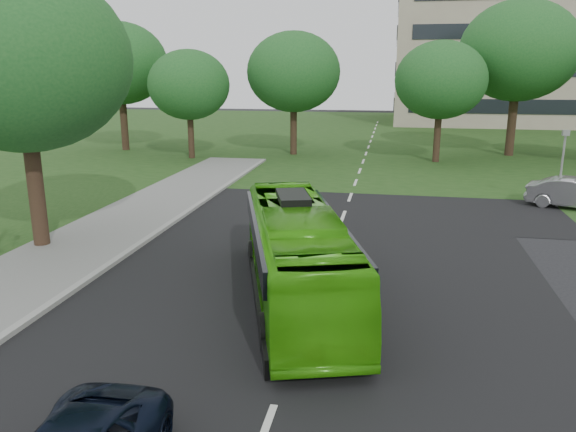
% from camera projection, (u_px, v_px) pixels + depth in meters
% --- Properties ---
extents(ground, '(160.00, 160.00, 0.00)m').
position_uv_depth(ground, '(311.00, 305.00, 15.79)').
color(ground, black).
rests_on(ground, ground).
extents(street_surfaces, '(120.00, 120.00, 0.15)m').
position_uv_depth(street_surfaces, '(355.00, 169.00, 37.49)').
color(street_surfaces, black).
rests_on(street_surfaces, ground).
extents(office_building, '(40.10, 20.10, 25.00)m').
position_uv_depth(office_building, '(567.00, 18.00, 67.66)').
color(office_building, tan).
rests_on(office_building, ground).
extents(tree_park_a, '(5.95, 5.95, 7.90)m').
position_uv_depth(tree_park_a, '(189.00, 85.00, 40.82)').
color(tree_park_a, black).
rests_on(tree_park_a, ground).
extents(tree_park_b, '(7.08, 7.08, 9.29)m').
position_uv_depth(tree_park_b, '(294.00, 72.00, 42.45)').
color(tree_park_b, black).
rests_on(tree_park_b, ground).
extents(tree_park_c, '(6.35, 6.35, 8.44)m').
position_uv_depth(tree_park_c, '(441.00, 80.00, 38.99)').
color(tree_park_c, black).
rests_on(tree_park_c, ground).
extents(tree_park_d, '(8.68, 8.68, 11.48)m').
position_uv_depth(tree_park_d, '(519.00, 51.00, 41.48)').
color(tree_park_d, black).
rests_on(tree_park_d, ground).
extents(tree_park_f, '(7.62, 7.62, 10.17)m').
position_uv_depth(tree_park_f, '(120.00, 64.00, 44.79)').
color(tree_park_f, black).
rests_on(tree_park_f, ground).
extents(tree_side_near, '(7.49, 7.49, 9.96)m').
position_uv_depth(tree_side_near, '(21.00, 59.00, 19.19)').
color(tree_side_near, black).
rests_on(tree_side_near, ground).
extents(bus, '(5.00, 9.95, 2.70)m').
position_uv_depth(bus, '(297.00, 254.00, 15.87)').
color(bus, '#3EAE10').
rests_on(bus, ground).
extents(sedan, '(4.61, 2.98, 1.43)m').
position_uv_depth(sedan, '(576.00, 194.00, 26.63)').
color(sedan, '#A7A6AB').
rests_on(sedan, ground).
extents(camera_pole, '(0.37, 0.34, 3.69)m').
position_uv_depth(camera_pole, '(563.00, 158.00, 26.53)').
color(camera_pole, gray).
rests_on(camera_pole, ground).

